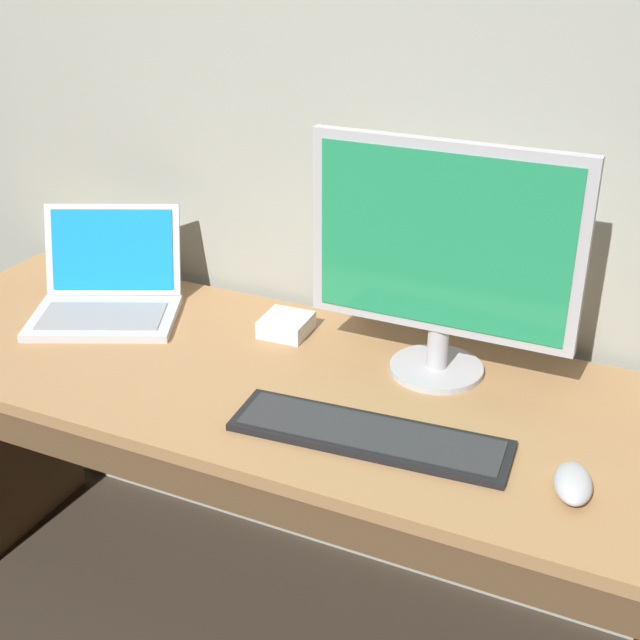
% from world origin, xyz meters
% --- Properties ---
extents(ground_plane, '(14.00, 14.00, 0.00)m').
position_xyz_m(ground_plane, '(0.00, 0.00, 0.00)').
color(ground_plane, '#382D23').
extents(desk, '(1.69, 0.63, 0.73)m').
position_xyz_m(desk, '(0.00, -0.01, 0.49)').
color(desk, '#A87A4C').
rests_on(desk, ground).
extents(laptop_silver, '(0.41, 0.39, 0.22)m').
position_xyz_m(laptop_silver, '(-0.45, 0.09, 0.78)').
color(laptop_silver, silver).
rests_on(laptop_silver, desk).
extents(external_monitor, '(0.52, 0.19, 0.47)m').
position_xyz_m(external_monitor, '(0.32, 0.13, 0.99)').
color(external_monitor, '#B7B7BC').
rests_on(external_monitor, desk).
extents(wired_keyboard, '(0.50, 0.17, 0.02)m').
position_xyz_m(wired_keyboard, '(0.29, -0.14, 0.73)').
color(wired_keyboard, black).
rests_on(wired_keyboard, desk).
extents(computer_mouse, '(0.08, 0.12, 0.04)m').
position_xyz_m(computer_mouse, '(0.64, -0.14, 0.75)').
color(computer_mouse, '#B7B7BC').
rests_on(computer_mouse, desk).
extents(external_drive_box, '(0.10, 0.11, 0.04)m').
position_xyz_m(external_drive_box, '(-0.03, 0.17, 0.75)').
color(external_drive_box, silver).
rests_on(external_drive_box, desk).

